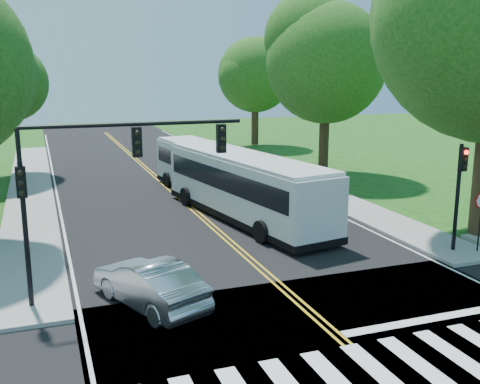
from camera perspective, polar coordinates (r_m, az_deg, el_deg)
name	(u,v)px	position (r m, az deg, el deg)	size (l,w,h in m)	color
ground	(368,363)	(15.57, 12.86, -16.58)	(140.00, 140.00, 0.00)	#1A4611
road	(189,206)	(31.21, -5.15, -1.46)	(14.00, 96.00, 0.01)	black
cross_road	(368,363)	(15.57, 12.86, -16.56)	(60.00, 12.00, 0.01)	black
center_line	(173,192)	(35.00, -6.83, 0.04)	(0.36, 70.00, 0.01)	gold
edge_line_w	(58,200)	(34.16, -18.00, -0.80)	(0.12, 70.00, 0.01)	silver
edge_line_e	(274,184)	(37.08, 3.45, 0.80)	(0.12, 70.00, 0.01)	silver
crosswalk	(379,372)	(15.20, 13.92, -17.33)	(12.60, 3.00, 0.01)	silver
stop_bar	(438,317)	(18.62, 19.46, -11.93)	(6.60, 0.40, 0.01)	silver
sidewalk_nw	(31,191)	(37.08, -20.50, 0.12)	(2.60, 40.00, 0.15)	gray
sidewalk_ne	(276,174)	(40.35, 3.73, 1.84)	(2.60, 40.00, 0.15)	gray
tree_east_mid	(326,63)	(40.18, 8.77, 12.84)	(8.40, 8.40, 11.93)	#382A16
tree_east_far	(255,75)	(55.14, 1.56, 11.79)	(7.20, 7.20, 10.34)	#382A16
signal_nw	(101,170)	(18.11, -13.98, 2.23)	(7.15, 0.46, 5.66)	black
signal_ne	(460,183)	(24.22, 21.41, 0.84)	(0.30, 0.46, 4.40)	black
bus_lead	(245,186)	(28.07, 0.49, 0.64)	(4.86, 12.91, 3.27)	silver
bus_follow	(210,170)	(33.24, -3.08, 2.24)	(4.12, 11.91, 3.02)	silver
hatchback	(149,283)	(18.34, -9.19, -9.14)	(1.62, 4.65, 1.53)	silver
suv	(308,207)	(28.46, 6.96, -1.51)	(2.16, 4.68, 1.30)	#A7AAAE
dark_sedan	(268,183)	(34.21, 2.85, 0.96)	(1.86, 4.58, 1.33)	black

